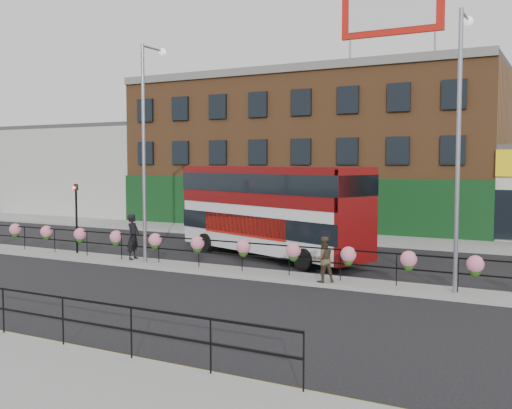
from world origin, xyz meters
The scene contains 15 objects.
ground centered at (0.00, 0.00, 0.00)m, with size 120.00×120.00×0.00m, color black.
north_pavement centered at (0.00, 12.00, 0.07)m, with size 60.00×4.00×0.15m, color #959592.
median centered at (0.00, 0.00, 0.07)m, with size 60.00×1.60×0.15m, color #959592.
yellow_line_inner centered at (0.00, -9.70, 0.01)m, with size 60.00×0.10×0.01m, color gold.
yellow_line_outer centered at (0.00, -9.88, 0.01)m, with size 60.00×0.10×0.01m, color gold.
brick_building centered at (-4.00, 19.96, 5.13)m, with size 25.00×12.21×10.30m.
warehouse_west centered at (-24.25, 20.00, 3.65)m, with size 15.50×12.00×7.30m.
billboard centered at (2.50, 14.99, 13.18)m, with size 6.00×0.29×4.40m.
median_railing centered at (0.00, 0.00, 1.05)m, with size 30.04×0.56×1.23m.
double_decker_bus centered at (0.16, 4.06, 2.55)m, with size 10.45×5.94×4.15m.
pedestrian_a centered at (-4.52, 0.20, 1.13)m, with size 0.58×0.79×1.97m, color black.
pedestrian_b centered at (4.57, -0.55, 0.95)m, with size 0.98×0.97×1.60m, color #493A29.
lamp_column_west centered at (-3.58, 0.06, 5.52)m, with size 0.33×1.59×9.07m.
lamp_column_east centered at (8.94, 0.06, 5.48)m, with size 0.32×1.58×9.00m.
traffic_light_median centered at (-8.00, 0.39, 2.47)m, with size 0.15×0.28×3.65m.
Camera 1 is at (12.26, -19.88, 4.32)m, focal length 42.00 mm.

